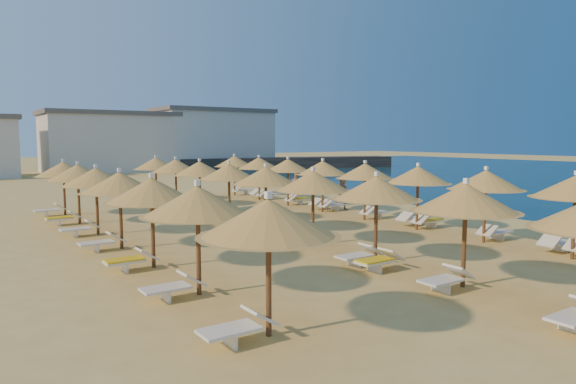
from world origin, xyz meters
TOP-DOWN VIEW (x-y plane):
  - ground at (0.00, 0.00)m, footprint 220.00×220.00m
  - jetty at (25.93, 40.79)m, footprint 30.04×11.39m
  - hotel_blocks at (3.36, 46.17)m, footprint 47.52×10.42m
  - parasol_row_east at (3.49, -0.52)m, footprint 2.92×33.23m
  - parasol_row_west at (-2.25, -0.52)m, footprint 2.92×33.23m
  - parasol_row_inland at (-8.43, 1.16)m, footprint 2.92×23.13m
  - loungers at (-1.29, -0.32)m, footprint 14.89×30.96m
  - beachgoer_c at (5.05, 9.30)m, footprint 1.12×1.04m
  - beachgoer_b at (5.05, 4.62)m, footprint 1.09×1.10m

SIDE VIEW (x-z plane):
  - ground at x=0.00m, z-range 0.00..0.00m
  - loungers at x=-1.29m, z-range 0.02..0.67m
  - jetty at x=25.93m, z-range 0.00..1.50m
  - beachgoer_b at x=5.05m, z-range 0.00..1.80m
  - beachgoer_c at x=5.05m, z-range 0.00..1.84m
  - parasol_row_east at x=3.49m, z-range 0.90..3.85m
  - parasol_row_west at x=-2.25m, z-range 0.90..3.85m
  - parasol_row_inland at x=-8.43m, z-range 0.90..3.85m
  - hotel_blocks at x=3.36m, z-range -0.35..7.75m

